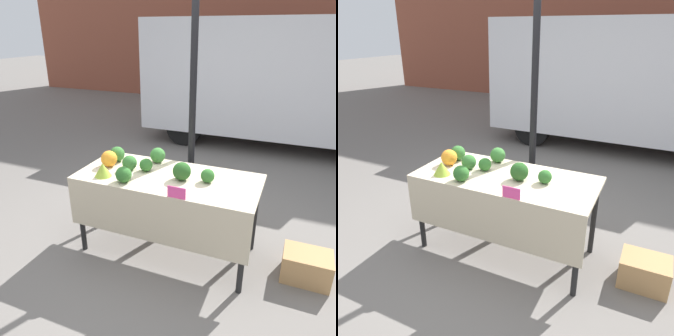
% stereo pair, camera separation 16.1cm
% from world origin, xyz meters
% --- Properties ---
extents(ground_plane, '(40.00, 40.00, 0.00)m').
position_xyz_m(ground_plane, '(0.00, 0.00, 0.00)').
color(ground_plane, slate).
extents(tent_pole, '(0.07, 0.07, 2.61)m').
position_xyz_m(tent_pole, '(0.02, 0.60, 1.31)').
color(tent_pole, black).
rests_on(tent_pole, ground_plane).
extents(parked_truck, '(5.01, 1.83, 2.22)m').
position_xyz_m(parked_truck, '(0.57, 3.85, 1.18)').
color(parked_truck, silver).
rests_on(parked_truck, ground_plane).
extents(market_table, '(1.66, 0.75, 0.80)m').
position_xyz_m(market_table, '(0.00, -0.06, 0.69)').
color(market_table, beige).
rests_on(market_table, ground_plane).
extents(orange_cauliflower, '(0.16, 0.16, 0.16)m').
position_xyz_m(orange_cauliflower, '(-0.62, -0.00, 0.88)').
color(orange_cauliflower, orange).
rests_on(orange_cauliflower, market_table).
extents(romanesco_head, '(0.15, 0.15, 0.12)m').
position_xyz_m(romanesco_head, '(-0.54, -0.22, 0.86)').
color(romanesco_head, '#93B238').
rests_on(romanesco_head, market_table).
extents(broccoli_head_0, '(0.15, 0.15, 0.15)m').
position_xyz_m(broccoli_head_0, '(-0.61, 0.15, 0.87)').
color(broccoli_head_0, '#336B2D').
rests_on(broccoli_head_0, market_table).
extents(broccoli_head_1, '(0.16, 0.16, 0.16)m').
position_xyz_m(broccoli_head_1, '(0.14, -0.02, 0.88)').
color(broccoli_head_1, '#23511E').
rests_on(broccoli_head_1, market_table).
extents(broccoli_head_2, '(0.12, 0.12, 0.12)m').
position_xyz_m(broccoli_head_2, '(0.37, 0.01, 0.86)').
color(broccoli_head_2, '#2D6628').
rests_on(broccoli_head_2, market_table).
extents(broccoli_head_3, '(0.14, 0.14, 0.14)m').
position_xyz_m(broccoli_head_3, '(-0.39, 0.00, 0.87)').
color(broccoli_head_3, '#336B2D').
rests_on(broccoli_head_3, market_table).
extents(broccoli_head_4, '(0.15, 0.15, 0.15)m').
position_xyz_m(broccoli_head_4, '(-0.22, 0.27, 0.87)').
color(broccoli_head_4, '#387533').
rests_on(broccoli_head_4, market_table).
extents(broccoli_head_5, '(0.12, 0.12, 0.12)m').
position_xyz_m(broccoli_head_5, '(-0.23, 0.03, 0.86)').
color(broccoli_head_5, '#2D6628').
rests_on(broccoli_head_5, market_table).
extents(broccoli_head_6, '(0.14, 0.14, 0.14)m').
position_xyz_m(broccoli_head_6, '(-0.31, -0.26, 0.87)').
color(broccoli_head_6, '#2D6628').
rests_on(broccoli_head_6, market_table).
extents(price_sign, '(0.15, 0.01, 0.10)m').
position_xyz_m(price_sign, '(0.22, -0.36, 0.85)').
color(price_sign, '#EF4793').
rests_on(price_sign, market_table).
extents(produce_crate, '(0.40, 0.30, 0.26)m').
position_xyz_m(produce_crate, '(1.27, 0.07, 0.13)').
color(produce_crate, tan).
rests_on(produce_crate, ground_plane).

